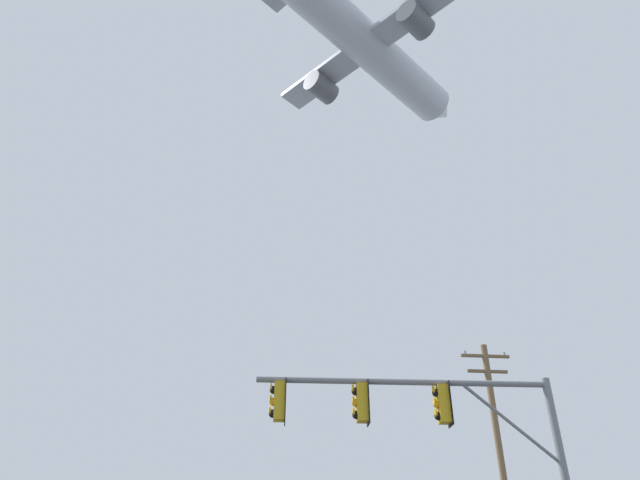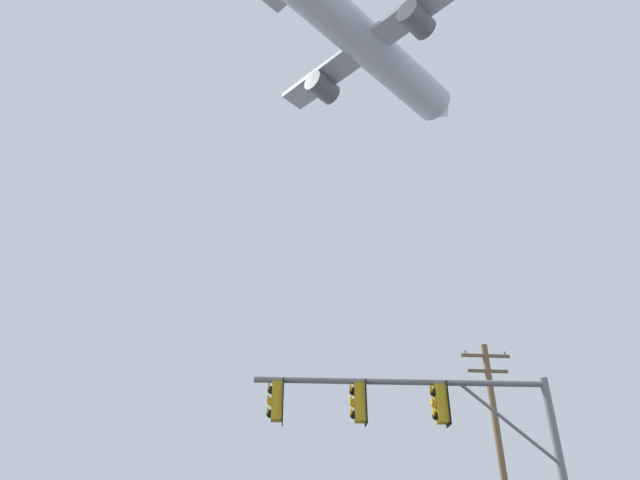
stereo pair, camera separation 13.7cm
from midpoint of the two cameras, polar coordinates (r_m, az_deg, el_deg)
signal_pole_near at (r=14.58m, az=11.30°, el=-17.73°), size 7.27×0.59×5.79m
utility_pole at (r=26.14m, az=17.63°, el=-20.16°), size 2.20×0.28×10.60m
airplane at (r=60.30m, az=5.00°, el=18.36°), size 23.13×20.55×7.52m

